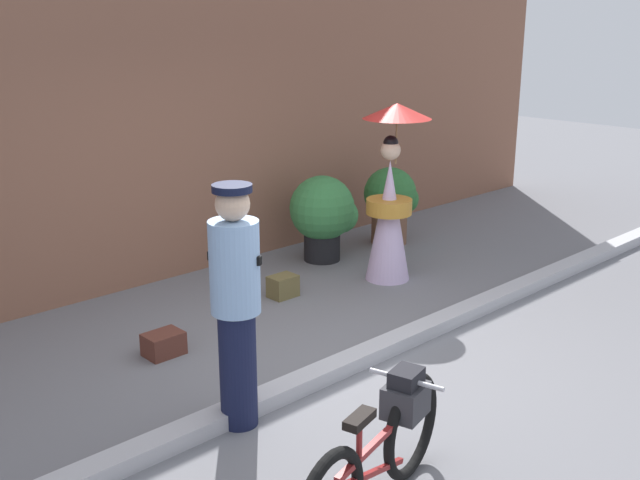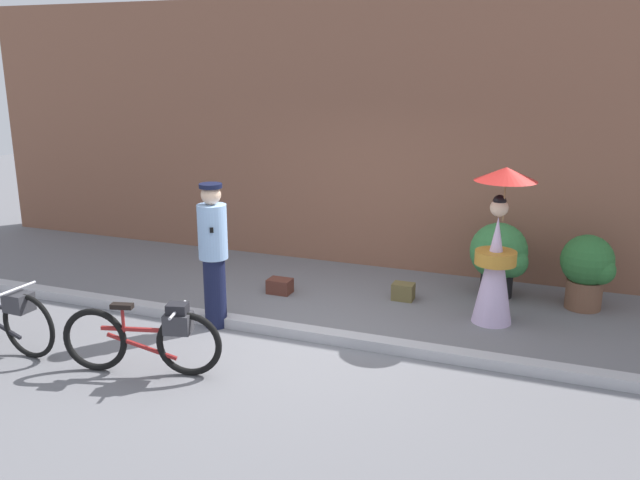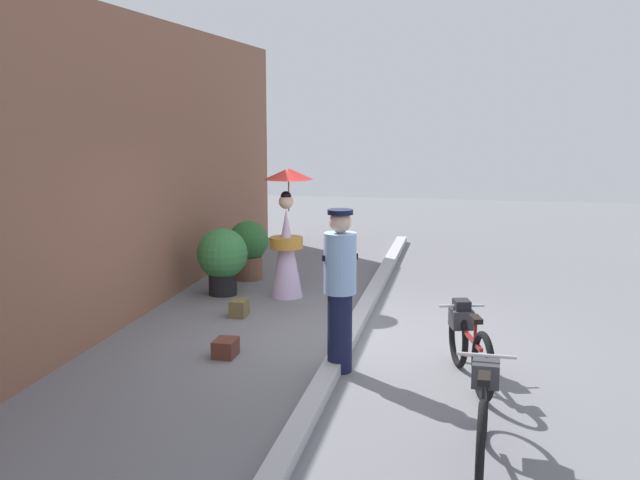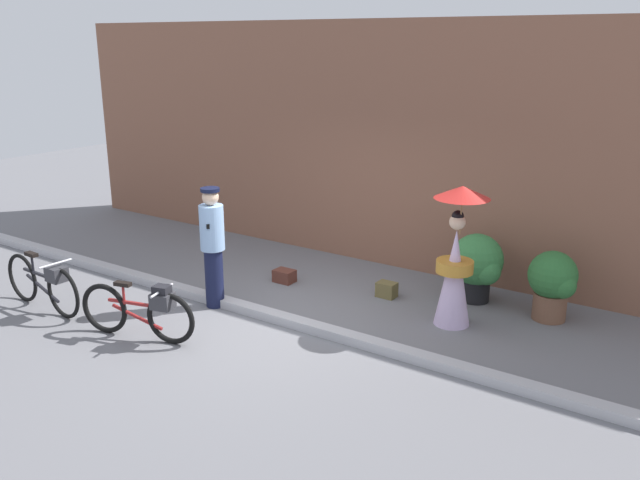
# 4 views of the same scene
# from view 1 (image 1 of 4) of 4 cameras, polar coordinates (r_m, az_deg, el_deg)

# --- Properties ---
(ground_plane) EXTENTS (30.00, 30.00, 0.00)m
(ground_plane) POSITION_cam_1_polar(r_m,az_deg,el_deg) (6.21, 1.71, -9.89)
(ground_plane) COLOR slate
(building_wall) EXTENTS (14.00, 0.40, 3.97)m
(building_wall) POSITION_cam_1_polar(r_m,az_deg,el_deg) (8.09, -14.25, 10.56)
(building_wall) COLOR brown
(building_wall) RESTS_ON ground_plane
(sidewalk_curb) EXTENTS (14.00, 0.20, 0.12)m
(sidewalk_curb) POSITION_cam_1_polar(r_m,az_deg,el_deg) (6.19, 1.72, -9.40)
(sidewalk_curb) COLOR #B2B2B7
(sidewalk_curb) RESTS_ON ground_plane
(bicycle_near_officer) EXTENTS (1.62, 0.58, 0.76)m
(bicycle_near_officer) POSITION_cam_1_polar(r_m,az_deg,el_deg) (4.49, 4.57, -15.41)
(bicycle_near_officer) COLOR black
(bicycle_near_officer) RESTS_ON ground_plane
(person_officer) EXTENTS (0.34, 0.36, 1.73)m
(person_officer) POSITION_cam_1_polar(r_m,az_deg,el_deg) (5.13, -6.36, -4.58)
(person_officer) COLOR #141938
(person_officer) RESTS_ON ground_plane
(person_with_parasol) EXTENTS (0.72, 0.72, 1.90)m
(person_with_parasol) POSITION_cam_1_polar(r_m,az_deg,el_deg) (8.07, 5.32, 3.24)
(person_with_parasol) COLOR silver
(person_with_parasol) RESTS_ON ground_plane
(potted_plant_by_door) EXTENTS (0.67, 0.65, 0.96)m
(potted_plant_by_door) POSITION_cam_1_polar(r_m,az_deg,el_deg) (9.48, 5.41, 2.96)
(potted_plant_by_door) COLOR brown
(potted_plant_by_door) RESTS_ON ground_plane
(potted_plant_small) EXTENTS (0.78, 0.76, 1.00)m
(potted_plant_small) POSITION_cam_1_polar(r_m,az_deg,el_deg) (8.76, 0.34, 2.03)
(potted_plant_small) COLOR black
(potted_plant_small) RESTS_ON ground_plane
(backpack_on_pavement) EXTENTS (0.32, 0.24, 0.20)m
(backpack_on_pavement) POSITION_cam_1_polar(r_m,az_deg,el_deg) (6.59, -11.66, -7.65)
(backpack_on_pavement) COLOR #592D23
(backpack_on_pavement) RESTS_ON ground_plane
(backpack_spare) EXTENTS (0.28, 0.21, 0.22)m
(backpack_spare) POSITION_cam_1_polar(r_m,az_deg,el_deg) (7.73, -2.78, -3.47)
(backpack_spare) COLOR brown
(backpack_spare) RESTS_ON ground_plane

